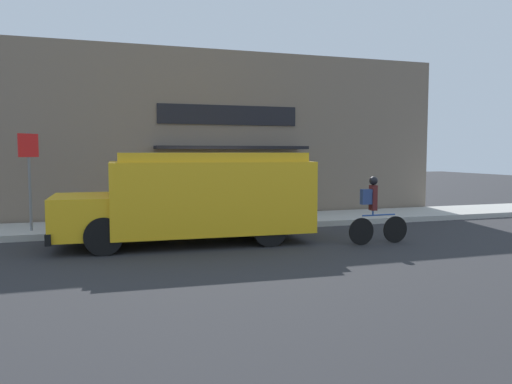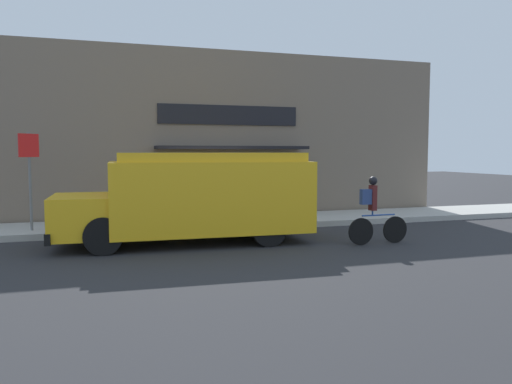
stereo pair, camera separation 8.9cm
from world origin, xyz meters
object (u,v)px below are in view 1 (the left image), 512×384
object	(u,v)px
school_bus	(196,196)
trash_bin	(268,202)
stop_sign_post	(29,165)
cyclist	(375,211)

from	to	relation	value
school_bus	trash_bin	xyz separation A→B (m)	(3.03, 3.42, -0.56)
school_bus	trash_bin	distance (m)	4.60
school_bus	trash_bin	size ratio (longest dim) A/B	7.30
stop_sign_post	school_bus	bearing A→B (deg)	-28.48
cyclist	stop_sign_post	bearing A→B (deg)	154.35
school_bus	stop_sign_post	distance (m)	4.53
cyclist	school_bus	bearing A→B (deg)	158.39
cyclist	trash_bin	world-z (taller)	cyclist
school_bus	stop_sign_post	bearing A→B (deg)	153.73
school_bus	stop_sign_post	size ratio (longest dim) A/B	2.38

